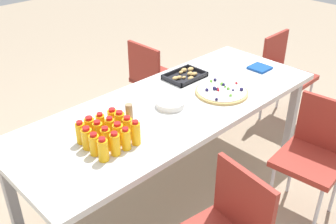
{
  "coord_description": "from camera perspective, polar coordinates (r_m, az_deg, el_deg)",
  "views": [
    {
      "loc": [
        -1.61,
        -1.62,
        2.0
      ],
      "look_at": [
        -0.12,
        -0.08,
        0.76
      ],
      "focal_mm": 41.75,
      "sensor_mm": 36.0,
      "label": 1
    }
  ],
  "objects": [
    {
      "name": "juice_bottle_3",
      "position": [
        2.18,
        -4.72,
        -3.09
      ],
      "size": [
        0.05,
        0.05,
        0.15
      ],
      "color": "#FAAB14",
      "rests_on": "party_table"
    },
    {
      "name": "juice_bottle_11",
      "position": [
        2.29,
        -7.02,
        -1.59
      ],
      "size": [
        0.06,
        0.06,
        0.15
      ],
      "color": "#F8AB14",
      "rests_on": "party_table"
    },
    {
      "name": "snack_tray",
      "position": [
        2.98,
        2.54,
        5.32
      ],
      "size": [
        0.3,
        0.22,
        0.04
      ],
      "color": "black",
      "rests_on": "party_table"
    },
    {
      "name": "juice_bottle_9",
      "position": [
        2.21,
        -10.16,
        -3.03
      ],
      "size": [
        0.06,
        0.06,
        0.15
      ],
      "color": "#F9AF14",
      "rests_on": "party_table"
    },
    {
      "name": "juice_bottle_5",
      "position": [
        2.16,
        -9.06,
        -3.92
      ],
      "size": [
        0.06,
        0.06,
        0.14
      ],
      "color": "#FAAF14",
      "rests_on": "party_table"
    },
    {
      "name": "juice_bottle_0",
      "position": [
        2.08,
        -9.46,
        -5.47
      ],
      "size": [
        0.06,
        0.06,
        0.14
      ],
      "color": "#F9AD14",
      "rests_on": "party_table"
    },
    {
      "name": "juice_bottle_2",
      "position": [
        2.15,
        -6.16,
        -3.96
      ],
      "size": [
        0.05,
        0.05,
        0.14
      ],
      "color": "#FAAF14",
      "rests_on": "party_table"
    },
    {
      "name": "chair_end",
      "position": [
        3.83,
        16.51,
        5.85
      ],
      "size": [
        0.41,
        0.41,
        0.83
      ],
      "rotation": [
        0.0,
        0.0,
        3.17
      ],
      "color": "maroon",
      "rests_on": "ground_plane"
    },
    {
      "name": "juice_bottle_13",
      "position": [
        2.27,
        -11.32,
        -2.35
      ],
      "size": [
        0.06,
        0.06,
        0.14
      ],
      "color": "#FBAB14",
      "rests_on": "party_table"
    },
    {
      "name": "juice_bottle_10",
      "position": [
        2.25,
        -8.44,
        -2.35
      ],
      "size": [
        0.05,
        0.05,
        0.14
      ],
      "color": "#F8AB14",
      "rests_on": "party_table"
    },
    {
      "name": "party_table",
      "position": [
        2.64,
        0.63,
        -0.0
      ],
      "size": [
        2.25,
        0.85,
        0.74
      ],
      "color": "silver",
      "rests_on": "ground_plane"
    },
    {
      "name": "plate_stack",
      "position": [
        2.57,
        0.33,
        1.23
      ],
      "size": [
        0.19,
        0.19,
        0.04
      ],
      "color": "silver",
      "rests_on": "party_table"
    },
    {
      "name": "juice_bottle_1",
      "position": [
        2.11,
        -7.74,
        -4.66
      ],
      "size": [
        0.06,
        0.06,
        0.14
      ],
      "color": "#F9AD14",
      "rests_on": "party_table"
    },
    {
      "name": "juice_bottle_15",
      "position": [
        2.34,
        -8.08,
        -1.02
      ],
      "size": [
        0.06,
        0.06,
        0.13
      ],
      "color": "#FAAE14",
      "rests_on": "party_table"
    },
    {
      "name": "fruit_pizza",
      "position": [
        2.77,
        7.83,
        2.98
      ],
      "size": [
        0.37,
        0.37,
        0.05
      ],
      "color": "tan",
      "rests_on": "party_table"
    },
    {
      "name": "napkin_stack",
      "position": [
        3.21,
        13.24,
        6.29
      ],
      "size": [
        0.15,
        0.15,
        0.02
      ],
      "primitive_type": "cube",
      "color": "#194CA5",
      "rests_on": "party_table"
    },
    {
      "name": "juice_bottle_12",
      "position": [
        2.24,
        -12.62,
        -2.99
      ],
      "size": [
        0.05,
        0.05,
        0.14
      ],
      "color": "#FAAC14",
      "rests_on": "party_table"
    },
    {
      "name": "chair_near_right",
      "position": [
        2.74,
        20.69,
        -5.26
      ],
      "size": [
        0.44,
        0.44,
        0.83
      ],
      "rotation": [
        0.0,
        0.0,
        1.67
      ],
      "color": "maroon",
      "rests_on": "ground_plane"
    },
    {
      "name": "ground_plane",
      "position": [
        3.03,
        0.56,
        -11.07
      ],
      "size": [
        12.0,
        12.0,
        0.0
      ],
      "primitive_type": "plane",
      "color": "tan"
    },
    {
      "name": "juice_bottle_14",
      "position": [
        2.31,
        -9.82,
        -1.7
      ],
      "size": [
        0.05,
        0.05,
        0.13
      ],
      "color": "#FBAE14",
      "rests_on": "party_table"
    },
    {
      "name": "juice_bottle_8",
      "position": [
        2.19,
        -11.72,
        -3.81
      ],
      "size": [
        0.06,
        0.06,
        0.14
      ],
      "color": "#FAAD14",
      "rests_on": "party_table"
    },
    {
      "name": "juice_bottle_4",
      "position": [
        2.13,
        -10.68,
        -4.69
      ],
      "size": [
        0.06,
        0.06,
        0.13
      ],
      "color": "#FAAF14",
      "rests_on": "party_table"
    },
    {
      "name": "juice_bottle_7",
      "position": [
        2.24,
        -5.93,
        -2.35
      ],
      "size": [
        0.06,
        0.06,
        0.14
      ],
      "color": "#FAAE14",
      "rests_on": "party_table"
    },
    {
      "name": "cardboard_tube",
      "position": [
        2.35,
        -5.67,
        -0.42
      ],
      "size": [
        0.04,
        0.04,
        0.14
      ],
      "primitive_type": "cylinder",
      "color": "#9E7A56",
      "rests_on": "party_table"
    },
    {
      "name": "juice_bottle_6",
      "position": [
        2.2,
        -7.3,
        -3.17
      ],
      "size": [
        0.06,
        0.06,
        0.13
      ],
      "color": "#F9AE14",
      "rests_on": "party_table"
    },
    {
      "name": "chair_far_right",
      "position": [
        3.55,
        -2.07,
        5.16
      ],
      "size": [
        0.41,
        0.41,
        0.83
      ],
      "rotation": [
        0.0,
        0.0,
        -1.55
      ],
      "color": "maroon",
      "rests_on": "ground_plane"
    }
  ]
}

